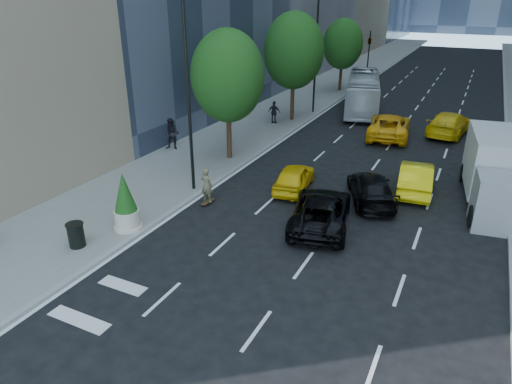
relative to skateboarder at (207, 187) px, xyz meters
The scene contains 21 objects.
ground 5.95m from the skateboarder, 30.64° to the right, with size 160.00×160.00×0.00m, color black.
sidewalk_left 27.30m from the skateboarder, 98.29° to the left, with size 6.00×120.00×0.15m, color slate.
lamp_near 5.21m from the skateboarder, 141.52° to the left, with size 2.13×0.22×10.00m.
lamp_far 19.68m from the skateboarder, 93.79° to the left, with size 2.13×0.22×10.00m.
tree_near 7.58m from the skateboarder, 109.59° to the left, with size 4.20×4.20×7.46m.
tree_mid 16.75m from the skateboarder, 97.60° to the left, with size 4.50×4.50×7.99m.
tree_far 29.32m from the skateboarder, 94.21° to the left, with size 3.90×3.90×6.92m.
traffic_signal 37.18m from the skateboarder, 92.07° to the left, with size 2.48×0.53×5.20m.
skateboarder is the anchor object (origin of this frame).
black_sedan_lincoln 5.58m from the skateboarder, ahead, with size 2.36×5.11×1.42m, color black.
black_sedan_mercedes 7.90m from the skateboarder, 28.36° to the left, with size 1.88×4.63×1.34m, color black.
taxi_a 4.66m from the skateboarder, 48.80° to the left, with size 1.56×3.87×1.32m, color yellow.
taxi_b 10.55m from the skateboarder, 34.67° to the left, with size 1.57×4.51×1.49m, color yellow.
taxi_c 16.00m from the skateboarder, 69.65° to the left, with size 2.66×5.76×1.60m, color #F7AC0D.
taxi_d 19.80m from the skateboarder, 62.10° to the left, with size 2.23×5.50×1.60m, color yellow.
city_bus 22.15m from the skateboarder, 85.17° to the left, with size 2.54×10.84×3.02m, color silver.
box_truck 13.66m from the skateboarder, 26.34° to the left, with size 3.27×7.02×3.24m.
pedestrian_a 8.42m from the skateboarder, 136.80° to the left, with size 0.97×0.76×1.99m, color black.
pedestrian_b 14.58m from the skateboarder, 101.44° to the left, with size 0.99×0.41×1.68m, color black.
trash_can 6.33m from the skateboarder, 112.02° to the right, with size 0.63×0.63×0.95m, color black.
planter_shrub 4.15m from the skateboarder, 112.73° to the right, with size 1.05×1.05×2.51m.
Camera 1 is at (5.78, -13.79, 9.39)m, focal length 32.00 mm.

